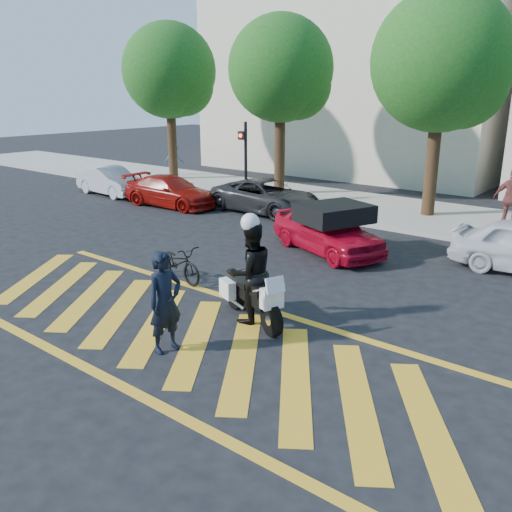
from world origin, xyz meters
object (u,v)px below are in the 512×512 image
Objects in this scene: red_convertible at (327,230)px; parked_left at (171,191)px; officer_bike at (165,302)px; bicycle at (177,263)px; police_motorcycle at (251,296)px; officer_moto at (250,273)px; parked_far_left at (111,181)px; parked_mid_left at (266,196)px.

parked_left is at bearing 100.64° from red_convertible.
officer_bike is at bearing -137.37° from parked_left.
red_convertible is at bearing -12.23° from bicycle.
police_motorcycle is at bearing -96.67° from bicycle.
parked_left is at bearing 167.67° from police_motorcycle.
officer_moto is (-0.02, -0.01, 0.49)m from police_motorcycle.
officer_moto is at bearing -143.50° from red_convertible.
parked_left is (-9.04, 8.43, -0.32)m from officer_bike.
parked_far_left is 7.50m from parked_mid_left.
bicycle is 8.74m from parked_left.
officer_moto is at bearing -119.68° from police_motorcycle.
officer_bike is 6.94m from red_convertible.
police_motorcycle is 14.68m from parked_far_left.
red_convertible is at bearing -142.67° from officer_moto.
officer_moto is 0.55× the size of parked_far_left.
officer_bike is 1.97m from police_motorcycle.
police_motorcycle is (2.85, -0.72, 0.07)m from bicycle.
red_convertible is (-1.33, 4.96, 0.13)m from police_motorcycle.
bicycle is 0.84× the size of police_motorcycle.
officer_moto reaches higher than parked_far_left.
officer_moto reaches higher than parked_mid_left.
parked_left reaches higher than bicycle.
police_motorcycle is 0.50× the size of parked_left.
officer_moto is 0.46× the size of parked_mid_left.
officer_moto is at bearing -141.24° from parked_mid_left.
bicycle is at bearing -155.12° from parked_mid_left.
parked_far_left is 0.83× the size of parked_mid_left.
officer_moto is (2.84, -0.73, 0.56)m from bicycle.
police_motorcycle is at bearing -141.12° from parked_mid_left.
officer_moto is 14.67m from parked_far_left.
parked_far_left is (-11.81, 1.57, -0.04)m from red_convertible.
red_convertible is 8.20m from parked_left.
parked_left is (-8.05, 1.57, -0.06)m from red_convertible.
officer_bike is at bearing -150.16° from red_convertible.
parked_mid_left is at bearing 77.93° from red_convertible.
parked_left is at bearing -86.16° from parked_far_left.
bicycle is at bearing -81.97° from officer_moto.
police_motorcycle is 0.49m from officer_moto.
parked_mid_left reaches higher than bicycle.
red_convertible reaches higher than parked_far_left.
officer_moto is (0.33, 1.89, 0.10)m from officer_bike.
bicycle is 0.42× the size of parked_left.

